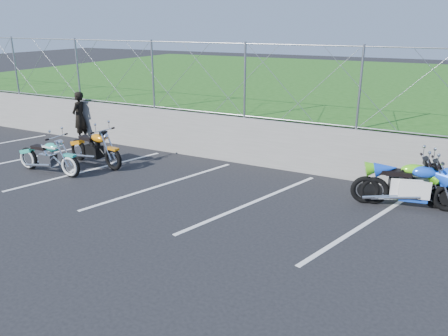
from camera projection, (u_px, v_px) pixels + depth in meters
The scene contains 10 objects.
ground at pixel (138, 199), 9.84m from camera, with size 90.00×90.00×0.00m, color black.
retaining_wall at pixel (213, 136), 12.59m from camera, with size 30.00×0.22×1.30m, color slate.
grass_field at pixel (312, 90), 21.02m from camera, with size 30.00×20.00×1.30m, color #1F5316.
chain_link_fence at pixel (212, 78), 12.06m from camera, with size 28.00×0.03×2.00m.
parking_lines at pixel (207, 193), 10.17m from camera, with size 18.29×4.31×0.01m.
cruiser_turquoise at pixel (49, 158), 11.35m from camera, with size 2.11×0.66×1.05m.
naked_orange at pixel (96, 150), 11.99m from camera, with size 2.11×0.72×1.06m.
sportbike_green at pixel (403, 185), 9.31m from camera, with size 2.06×0.82×1.09m.
sportbike_blue at pixel (413, 187), 9.22m from camera, with size 2.07×0.73×1.08m.
person_standing at pixel (79, 117), 14.38m from camera, with size 0.60×0.39×1.64m, color black.
Camera 1 is at (5.89, -7.22, 3.79)m, focal length 35.00 mm.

